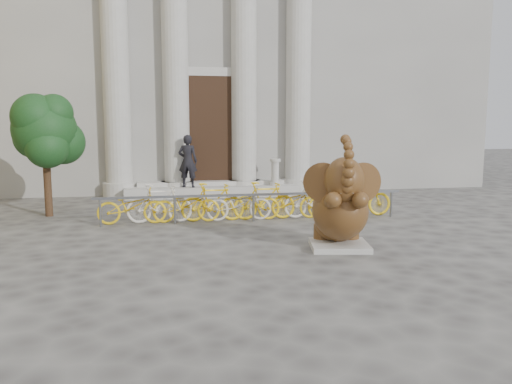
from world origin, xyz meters
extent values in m
plane|color=#474442|center=(0.00, 0.00, 0.00)|extent=(80.00, 80.00, 0.00)
cube|color=gray|center=(0.00, 15.00, 6.00)|extent=(22.00, 10.00, 12.00)
cube|color=black|center=(0.00, 9.92, 2.30)|extent=(2.40, 0.16, 4.00)
cylinder|color=#A8A59E|center=(-3.20, 9.80, 4.00)|extent=(0.90, 0.90, 8.00)
cylinder|color=#A8A59E|center=(-1.20, 9.80, 4.00)|extent=(0.90, 0.90, 8.00)
cylinder|color=#A8A59E|center=(1.20, 9.80, 4.00)|extent=(0.90, 0.90, 8.00)
cylinder|color=#A8A59E|center=(3.20, 9.80, 4.00)|extent=(0.90, 0.90, 8.00)
cube|color=#A8A59E|center=(0.00, 9.40, 0.18)|extent=(6.00, 1.20, 0.36)
cube|color=#A8A59E|center=(1.80, 1.32, 0.06)|extent=(1.31, 1.22, 0.11)
ellipsoid|color=black|center=(1.84, 1.56, 0.46)|extent=(1.11, 1.07, 0.73)
ellipsoid|color=black|center=(1.80, 1.34, 0.78)|extent=(1.32, 1.54, 1.19)
cylinder|color=black|center=(1.57, 1.77, 0.26)|extent=(0.40, 0.40, 0.30)
cylinder|color=black|center=(2.17, 1.65, 0.26)|extent=(0.40, 0.40, 0.30)
cylinder|color=black|center=(1.47, 0.94, 1.00)|extent=(0.39, 0.72, 0.45)
cylinder|color=black|center=(1.97, 0.85, 1.00)|extent=(0.39, 0.72, 0.45)
ellipsoid|color=black|center=(1.73, 0.94, 1.41)|extent=(0.89, 0.86, 0.91)
cylinder|color=black|center=(1.37, 1.14, 1.37)|extent=(0.71, 0.42, 0.78)
cylinder|color=black|center=(2.13, 1.00, 1.37)|extent=(0.78, 0.16, 0.78)
cone|color=beige|center=(1.55, 0.74, 1.23)|extent=(0.10, 0.27, 0.12)
cone|color=beige|center=(1.82, 0.69, 1.23)|extent=(0.18, 0.27, 0.12)
cube|color=slate|center=(0.59, 4.43, 0.70)|extent=(8.00, 0.06, 0.06)
cylinder|color=slate|center=(-3.21, 4.43, 0.35)|extent=(0.06, 0.06, 0.70)
cylinder|color=slate|center=(-1.41, 4.43, 0.35)|extent=(0.06, 0.06, 0.70)
cylinder|color=slate|center=(0.59, 4.43, 0.35)|extent=(0.06, 0.06, 0.70)
cylinder|color=slate|center=(2.59, 4.43, 0.35)|extent=(0.06, 0.06, 0.70)
cylinder|color=slate|center=(4.39, 4.43, 0.35)|extent=(0.06, 0.06, 0.70)
imported|color=yellow|center=(-2.47, 4.68, 0.50)|extent=(1.70, 0.50, 1.00)
imported|color=silver|center=(-1.79, 4.68, 0.50)|extent=(1.66, 0.47, 1.00)
imported|color=yellow|center=(-1.11, 4.68, 0.50)|extent=(1.70, 0.50, 1.00)
imported|color=yellow|center=(-0.43, 4.68, 0.50)|extent=(1.66, 0.47, 1.00)
imported|color=silver|center=(0.25, 4.68, 0.50)|extent=(1.70, 0.50, 1.00)
imported|color=yellow|center=(0.93, 4.68, 0.50)|extent=(1.66, 0.47, 1.00)
imported|color=yellow|center=(1.61, 4.68, 0.50)|extent=(1.70, 0.50, 1.00)
imported|color=silver|center=(2.29, 4.68, 0.50)|extent=(1.66, 0.47, 1.00)
imported|color=yellow|center=(2.97, 4.68, 0.50)|extent=(1.70, 0.50, 1.00)
imported|color=yellow|center=(3.65, 4.68, 0.50)|extent=(1.66, 0.47, 1.00)
cylinder|color=#332114|center=(-4.78, 6.20, 1.01)|extent=(0.20, 0.20, 2.01)
sphere|color=black|center=(-4.78, 6.20, 2.35)|extent=(1.68, 1.68, 1.68)
sphere|color=black|center=(-4.39, 6.42, 2.01)|extent=(1.23, 1.23, 1.23)
sphere|color=black|center=(-5.12, 6.48, 2.12)|extent=(1.12, 1.12, 1.12)
sphere|color=black|center=(-4.67, 5.86, 1.90)|extent=(1.12, 1.12, 1.12)
sphere|color=black|center=(-4.95, 5.97, 2.68)|extent=(1.23, 1.23, 1.23)
sphere|color=black|center=(-4.50, 6.09, 2.79)|extent=(1.01, 1.01, 1.01)
imported|color=black|center=(-0.86, 9.09, 1.26)|extent=(0.75, 0.60, 1.80)
cylinder|color=#A8A59E|center=(2.20, 9.10, 0.42)|extent=(0.38, 0.38, 0.12)
cylinder|color=#A8A59E|center=(2.20, 9.10, 0.79)|extent=(0.27, 0.27, 0.87)
cylinder|color=#A8A59E|center=(2.20, 9.10, 1.25)|extent=(0.38, 0.38, 0.10)
camera|label=1|loc=(-1.63, -8.05, 2.45)|focal=35.00mm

